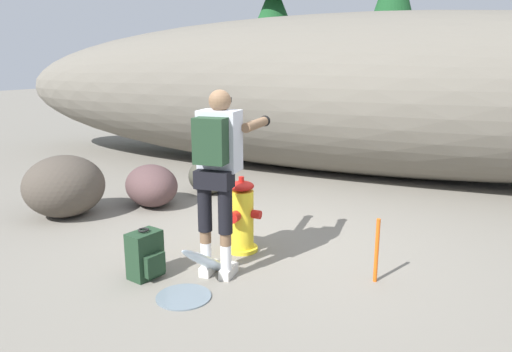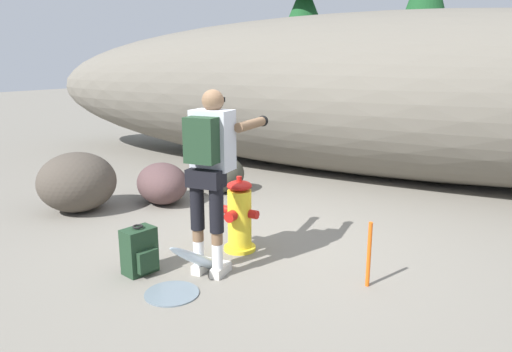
% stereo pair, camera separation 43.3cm
% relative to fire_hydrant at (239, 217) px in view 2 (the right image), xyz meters
% --- Properties ---
extents(ground_plane, '(56.00, 56.00, 0.04)m').
position_rel_fire_hydrant_xyz_m(ground_plane, '(0.16, 0.15, -0.39)').
color(ground_plane, slate).
extents(dirt_embankment, '(15.07, 3.20, 2.77)m').
position_rel_fire_hydrant_xyz_m(dirt_embankment, '(0.16, 4.20, 1.02)').
color(dirt_embankment, '#666056').
rests_on(dirt_embankment, ground_plane).
extents(fire_hydrant, '(0.43, 0.39, 0.81)m').
position_rel_fire_hydrant_xyz_m(fire_hydrant, '(0.00, 0.00, 0.00)').
color(fire_hydrant, yellow).
rests_on(fire_hydrant, ground_plane).
extents(hydrant_water_jet, '(0.47, 1.23, 0.70)m').
position_rel_fire_hydrant_xyz_m(hydrant_water_jet, '(-0.00, -0.74, -0.28)').
color(hydrant_water_jet, silver).
rests_on(hydrant_water_jet, ground_plane).
extents(utility_worker, '(0.59, 1.00, 1.72)m').
position_rel_fire_hydrant_xyz_m(utility_worker, '(0.05, -0.56, 0.72)').
color(utility_worker, beige).
rests_on(utility_worker, ground_plane).
extents(spare_backpack, '(0.33, 0.34, 0.47)m').
position_rel_fire_hydrant_xyz_m(spare_backpack, '(-0.53, -0.94, -0.16)').
color(spare_backpack, '#1E3823').
rests_on(spare_backpack, ground_plane).
extents(boulder_large, '(1.34, 1.36, 0.80)m').
position_rel_fire_hydrant_xyz_m(boulder_large, '(-2.59, 0.12, 0.03)').
color(boulder_large, '#484038').
rests_on(boulder_large, ground_plane).
extents(boulder_mid, '(1.15, 1.11, 0.57)m').
position_rel_fire_hydrant_xyz_m(boulder_mid, '(-1.85, 0.96, -0.09)').
color(boulder_mid, '#503939').
rests_on(boulder_mid, ground_plane).
extents(boulder_small, '(0.83, 0.88, 0.55)m').
position_rel_fire_hydrant_xyz_m(boulder_small, '(-1.42, 1.86, -0.10)').
color(boulder_small, '#3E3E33').
rests_on(boulder_small, ground_plane).
extents(pine_tree_far_left, '(2.62, 2.62, 6.62)m').
position_rel_fire_hydrant_xyz_m(pine_tree_far_left, '(-4.21, 11.20, 3.27)').
color(pine_tree_far_left, '#47331E').
rests_on(pine_tree_far_left, ground_plane).
extents(survey_stake, '(0.04, 0.04, 0.60)m').
position_rel_fire_hydrant_xyz_m(survey_stake, '(1.43, -0.16, -0.07)').
color(survey_stake, '#E55914').
rests_on(survey_stake, ground_plane).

